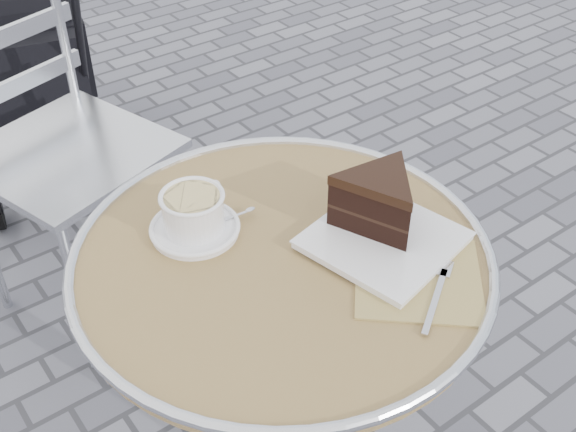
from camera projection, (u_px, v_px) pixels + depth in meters
cafe_table at (282, 321)px, 1.31m from camera, size 0.72×0.72×0.74m
cappuccino_set at (194, 215)px, 1.24m from camera, size 0.18×0.15×0.08m
cake_plate_set at (381, 210)px, 1.21m from camera, size 0.28×0.39×0.12m
bistro_chair at (33, 105)px, 1.83m from camera, size 0.56×0.56×1.00m
baby_stroller at (20, 63)px, 2.45m from camera, size 0.60×0.95×0.92m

